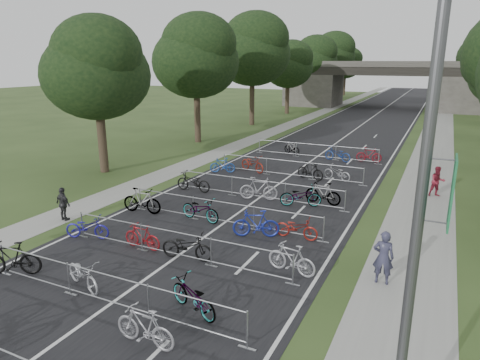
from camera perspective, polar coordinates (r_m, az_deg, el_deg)
The scene contains 46 objects.
road at distance 56.05m, azimuth 16.80°, elevation 7.69°, with size 11.00×140.00×0.01m, color black.
sidewalk_right at distance 55.40m, azimuth 25.02°, elevation 6.81°, with size 3.00×140.00×0.01m, color gray.
sidewalk_left at distance 57.66m, azimuth 9.36°, elevation 8.35°, with size 2.00×140.00×0.01m, color gray.
lane_markings at distance 56.05m, azimuth 16.79°, elevation 7.69°, with size 0.12×140.00×0.00m, color silver.
overpass_bridge at distance 70.55m, azimuth 19.04°, elevation 11.90°, with size 31.00×8.00×7.05m.
lamppost at distance 7.50m, azimuth 22.59°, elevation -7.91°, with size 0.61×0.65×8.21m.
tree_left_0 at distance 28.83m, azimuth -18.59°, elevation 13.60°, with size 6.72×6.72×10.25m.
tree_left_1 at distance 38.41m, azimuth -5.83°, elevation 15.84°, with size 7.56×7.56×11.53m.
tree_left_2 at distance 49.08m, azimuth 1.74°, elevation 16.80°, with size 8.40×8.40×12.81m.
tree_left_3 at distance 60.25m, azimuth 6.51°, elevation 14.95°, with size 6.72×6.72×10.25m.
tree_left_4 at distance 71.68m, azimuth 9.82°, elevation 15.57°, with size 7.56×7.56×11.53m.
tree_left_5 at distance 83.28m, azimuth 12.23°, elevation 15.99°, with size 8.40×8.40×12.81m.
tree_left_6 at distance 94.97m, azimuth 13.95°, elevation 14.82°, with size 6.72×6.72×10.25m.
tree_right_6 at distance 92.98m, azimuth 29.31°, elevation 13.60°, with size 7.17×7.17×10.93m.
barrier_row_1 at distance 13.72m, azimuth -17.33°, elevation -13.79°, with size 9.70×0.08×1.10m.
barrier_row_2 at distance 16.21m, azimuth -8.67°, elevation -8.50°, with size 9.70×0.08×1.10m.
barrier_row_3 at distance 19.22m, azimuth -2.32°, elevation -4.39°, with size 9.70×0.08×1.10m.
barrier_row_4 at distance 22.65m, azimuth 2.40°, elevation -1.26°, with size 9.70×0.08×1.10m.
barrier_row_5 at distance 27.15m, azimuth 6.57°, elevation 1.52°, with size 9.70×0.08×1.10m.
barrier_row_6 at distance 32.75m, azimuth 10.04°, elevation 3.82°, with size 9.70×0.08×1.10m.
bike_4 at distance 16.75m, azimuth -28.16°, elevation -9.22°, with size 0.57×2.02×1.21m, color black.
bike_5 at distance 14.93m, azimuth -20.19°, elevation -11.70°, with size 0.67×1.93×1.01m, color #A8A9AF.
bike_6 at distance 11.82m, azimuth -12.57°, elevation -18.60°, with size 0.52×1.82×1.10m, color #A5A5AD.
bike_7 at distance 12.90m, azimuth -6.29°, elevation -15.25°, with size 0.69×1.98×1.04m, color #97999F.
bike_8 at distance 18.82m, azimuth -19.69°, elevation -5.96°, with size 0.65×1.86×0.98m, color #1F1A90.
bike_9 at distance 17.22m, azimuth -12.91°, elevation -7.38°, with size 0.48×1.69×1.02m, color maroon.
bike_10 at distance 16.05m, azimuth -7.08°, elevation -8.77°, with size 0.69×1.99×1.05m, color black.
bike_11 at distance 15.05m, azimuth 6.89°, elevation -10.39°, with size 0.52×1.83×1.10m, color #B3B3BB.
bike_12 at distance 21.11m, azimuth -12.95°, elevation -2.73°, with size 0.58×2.05×1.23m, color #97999F.
bike_13 at distance 19.69m, azimuth -5.30°, elevation -3.93°, with size 0.73×2.10×1.10m, color #97999F.
bike_14 at distance 17.84m, azimuth 2.15°, elevation -5.85°, with size 0.55×1.96×1.18m, color #1B2A97.
bike_15 at distance 17.87m, azimuth 7.56°, elevation -6.35°, with size 0.63×1.80×0.95m, color maroon.
bike_16 at distance 24.10m, azimuth -6.26°, elevation -0.26°, with size 0.74×2.12×1.11m, color black.
bike_17 at distance 22.51m, azimuth 2.50°, elevation -1.18°, with size 0.58×2.04×1.22m, color gray.
bike_18 at distance 21.73m, azimuth 8.10°, elevation -2.14°, with size 0.73×2.08×1.09m, color #97999F.
bike_19 at distance 22.27m, azimuth 11.00°, elevation -1.75°, with size 0.54×1.92×1.16m, color #97999F.
bike_20 at distance 28.05m, azimuth -2.35°, elevation 1.97°, with size 0.47×1.66×0.99m, color #1C469A.
bike_21 at distance 28.32m, azimuth 1.68°, elevation 2.23°, with size 0.74×2.13×1.12m, color maroon.
bike_22 at distance 26.77m, azimuth 9.36°, elevation 1.23°, with size 0.52×1.85×1.11m, color black.
bike_23 at distance 26.91m, azimuth 12.80°, elevation 0.95°, with size 0.64×1.82×0.96m, color #929298.
bike_25 at distance 33.80m, azimuth 6.93°, elevation 4.24°, with size 0.48×1.69×1.02m, color #97999F.
bike_26 at distance 32.07m, azimuth 12.88°, elevation 3.40°, with size 0.72×2.06×1.08m, color navy.
bike_27 at distance 32.33m, azimuth 16.82°, elevation 3.21°, with size 0.50×1.79×1.07m, color maroon.
pedestrian_a at distance 14.94m, azimuth 18.57°, elevation -9.78°, with size 0.67×0.44×1.84m, color #32324B.
pedestrian_b at distance 25.37m, azimuth 24.82°, elevation -0.21°, with size 0.80×0.63×1.65m, color maroon.
pedestrian_c at distance 21.17m, azimuth -22.50°, elevation -3.00°, with size 0.92×0.38×1.58m, color #29292C.
Camera 1 is at (8.49, -4.94, 7.13)m, focal length 32.00 mm.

